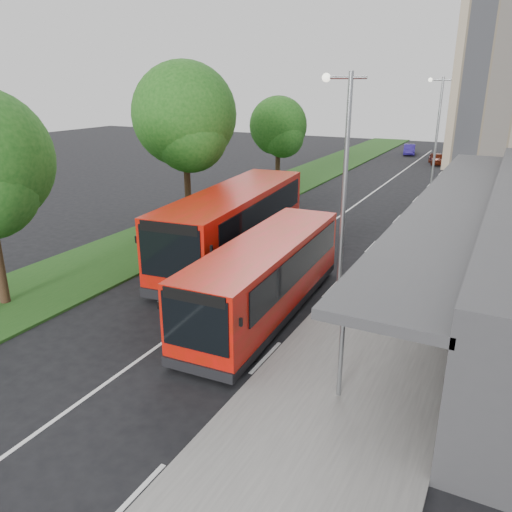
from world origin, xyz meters
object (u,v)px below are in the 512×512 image
Objects in this scene: tree_far at (278,129)px; lamp_post_far at (436,131)px; tree_mid at (185,122)px; bollard at (440,209)px; litter_bin at (424,235)px; bus_second at (235,225)px; car_far at (409,149)px; lamp_post_near at (342,182)px; car_near at (437,158)px; bus_main at (266,277)px.

lamp_post_far reaches higher than tree_far.
tree_mid is 7.89× the size of bollard.
litter_bin is (1.53, -11.07, -4.05)m from lamp_post_far.
bus_second is at bearing -109.56° from lamp_post_far.
litter_bin is 35.07m from car_far.
bollard is at bearing 84.34° from lamp_post_near.
tree_far is 6.71× the size of litter_bin.
lamp_post_near is at bearing -32.36° from tree_mid.
lamp_post_far is at bearing 97.89° from litter_bin.
bus_second is at bearing -142.82° from litter_bin.
tree_far is 16.86m from bus_second.
car_near is at bearing 63.50° from tree_far.
lamp_post_far is (11.13, 0.95, 0.26)m from tree_far.
bus_main is 9.40× the size of litter_bin.
tree_mid is 12.98m from bus_main.
tree_mid is 32.06m from car_near.
tree_far is at bearing 141.35° from litter_bin.
lamp_post_near reaches higher than bus_main.
bus_second reaches higher than litter_bin.
litter_bin is at bearing 31.24° from bus_second.
car_far is (-7.31, 28.43, -0.14)m from bollard.
car_near is at bearing 98.75° from bollard.
car_far is at bearing 77.67° from tree_far.
car_far is at bearing 104.14° from lamp_post_far.
lamp_post_near is 43.80m from car_far.
tree_far is 0.71× the size of bus_main.
tree_far is 0.59× the size of bus_second.
tree_far is 11.17m from lamp_post_far.
lamp_post_far is at bearing 90.00° from lamp_post_near.
bus_main is 16.44m from bollard.
lamp_post_far is at bearing 4.87° from tree_far.
tree_mid reaches higher than litter_bin.
tree_mid reaches higher than car_far.
bus_main is at bearing -150.29° from lamp_post_near.
lamp_post_near reaches higher than litter_bin.
tree_far reaches higher than bollard.
lamp_post_far is at bearing 105.66° from bollard.
bus_main is at bearing -95.84° from lamp_post_far.
lamp_post_far is 0.83× the size of bus_main.
lamp_post_far is (11.13, 12.95, -1.08)m from tree_mid.
tree_far is at bearing 120.29° from lamp_post_near.
bus_main is at bearing -42.80° from tree_mid.
tree_mid is 2.70× the size of car_near.
tree_mid reaches higher than lamp_post_near.
lamp_post_near is 7.43m from bus_second.
lamp_post_near is at bearing -95.66° from bollard.
bus_second is at bearing -122.76° from bollard.
bus_second is (5.17, -15.81, -2.79)m from tree_far.
car_far is (5.28, 36.16, -5.22)m from tree_mid.
bus_second is 13.74m from bollard.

